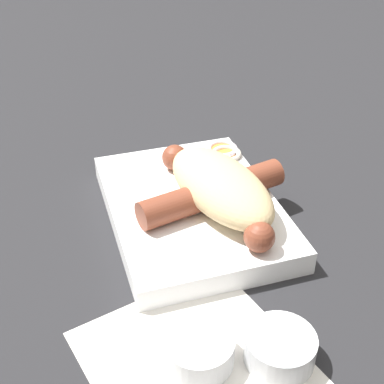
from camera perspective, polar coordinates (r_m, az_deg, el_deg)
The scene contains 8 objects.
ground_plane at distance 0.57m, azimuth 0.00°, elevation -2.88°, with size 3.00×3.00×0.00m, color #232326.
food_tray at distance 0.56m, azimuth 0.00°, elevation -1.88°, with size 0.23×0.17×0.02m.
bread_roll at distance 0.54m, azimuth 3.07°, elevation 0.64°, with size 0.16×0.10×0.05m.
sausage at distance 0.54m, azimuth 2.21°, elevation -0.10°, with size 0.19×0.16×0.03m.
pickled_veggies at distance 0.64m, azimuth 3.12°, elevation 4.30°, with size 0.05×0.07×0.01m.
napkin at distance 0.44m, azimuth 0.08°, elevation -17.31°, with size 0.19×0.19×0.00m.
condiment_cup_near at distance 0.43m, azimuth 0.71°, elevation -16.69°, with size 0.06×0.06×0.03m.
condiment_cup_far at distance 0.44m, azimuth 9.34°, elevation -16.31°, with size 0.06×0.06×0.03m.
Camera 1 is at (0.43, -0.14, 0.35)m, focal length 50.00 mm.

